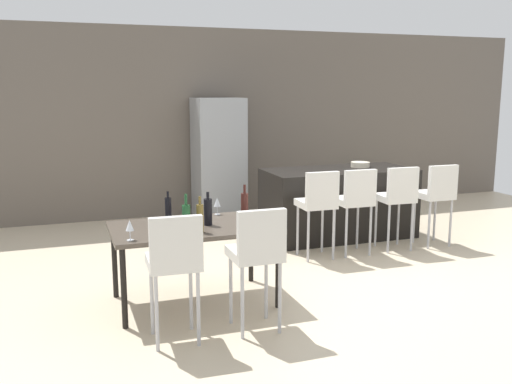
{
  "coord_description": "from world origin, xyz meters",
  "views": [
    {
      "loc": [
        -2.99,
        -5.54,
        1.99
      ],
      "look_at": [
        -0.94,
        0.25,
        0.85
      ],
      "focal_mm": 39.55,
      "sensor_mm": 36.0,
      "label": 1
    }
  ],
  "objects_px": {
    "bar_chair_far": "(437,192)",
    "fruit_bowl": "(360,165)",
    "wine_bottle_left": "(208,211)",
    "wine_bottle_right": "(186,219)",
    "wine_bottle_inner": "(245,204)",
    "bar_chair_right": "(398,195)",
    "potted_plant": "(367,187)",
    "dining_table": "(194,232)",
    "dining_chair_far": "(257,250)",
    "kitchen_island": "(338,203)",
    "bar_chair_left": "(318,201)",
    "wine_bottle_corner": "(168,210)",
    "wine_glass_far": "(217,202)",
    "wine_bottle_middle": "(200,218)",
    "bar_chair_middle": "(355,198)",
    "wine_glass_near": "(130,226)",
    "refrigerator": "(218,159)",
    "dining_chair_near": "(174,258)"
  },
  "relations": [
    {
      "from": "bar_chair_far",
      "to": "fruit_bowl",
      "type": "relative_size",
      "value": 4.09
    },
    {
      "from": "wine_bottle_left",
      "to": "fruit_bowl",
      "type": "height_order",
      "value": "wine_bottle_left"
    },
    {
      "from": "wine_bottle_left",
      "to": "wine_bottle_right",
      "type": "relative_size",
      "value": 0.88
    },
    {
      "from": "wine_bottle_right",
      "to": "wine_bottle_inner",
      "type": "height_order",
      "value": "wine_bottle_right"
    },
    {
      "from": "bar_chair_right",
      "to": "wine_bottle_inner",
      "type": "distance_m",
      "value": 2.31
    },
    {
      "from": "potted_plant",
      "to": "wine_bottle_right",
      "type": "bearing_deg",
      "value": -137.52
    },
    {
      "from": "dining_table",
      "to": "dining_chair_far",
      "type": "bearing_deg",
      "value": -67.25
    },
    {
      "from": "kitchen_island",
      "to": "bar_chair_left",
      "type": "relative_size",
      "value": 1.89
    },
    {
      "from": "bar_chair_right",
      "to": "dining_chair_far",
      "type": "xyz_separation_m",
      "value": [
        -2.42,
        -1.67,
        0.0
      ]
    },
    {
      "from": "dining_table",
      "to": "wine_bottle_corner",
      "type": "xyz_separation_m",
      "value": [
        -0.19,
        0.2,
        0.19
      ]
    },
    {
      "from": "dining_chair_far",
      "to": "bar_chair_left",
      "type": "bearing_deg",
      "value": 51.12
    },
    {
      "from": "bar_chair_left",
      "to": "wine_glass_far",
      "type": "xyz_separation_m",
      "value": [
        -1.35,
        -0.5,
        0.17
      ]
    },
    {
      "from": "wine_bottle_corner",
      "to": "wine_bottle_left",
      "type": "height_order",
      "value": "wine_bottle_left"
    },
    {
      "from": "potted_plant",
      "to": "wine_bottle_middle",
      "type": "bearing_deg",
      "value": -136.69
    },
    {
      "from": "wine_bottle_left",
      "to": "wine_bottle_middle",
      "type": "xyz_separation_m",
      "value": [
        -0.13,
        -0.23,
        0.0
      ]
    },
    {
      "from": "dining_chair_far",
      "to": "potted_plant",
      "type": "distance_m",
      "value": 5.4
    },
    {
      "from": "kitchen_island",
      "to": "bar_chair_right",
      "type": "xyz_separation_m",
      "value": [
        0.37,
        -0.84,
        0.24
      ]
    },
    {
      "from": "bar_chair_middle",
      "to": "wine_glass_near",
      "type": "relative_size",
      "value": 6.03
    },
    {
      "from": "wine_glass_near",
      "to": "refrigerator",
      "type": "distance_m",
      "value": 4.08
    },
    {
      "from": "dining_chair_far",
      "to": "fruit_bowl",
      "type": "relative_size",
      "value": 4.09
    },
    {
      "from": "kitchen_island",
      "to": "bar_chair_far",
      "type": "height_order",
      "value": "bar_chair_far"
    },
    {
      "from": "kitchen_island",
      "to": "bar_chair_right",
      "type": "height_order",
      "value": "bar_chair_right"
    },
    {
      "from": "wine_bottle_middle",
      "to": "potted_plant",
      "type": "bearing_deg",
      "value": 43.31
    },
    {
      "from": "wine_glass_near",
      "to": "fruit_bowl",
      "type": "relative_size",
      "value": 0.68
    },
    {
      "from": "wine_bottle_middle",
      "to": "wine_bottle_right",
      "type": "relative_size",
      "value": 0.91
    },
    {
      "from": "dining_chair_near",
      "to": "dining_table",
      "type": "bearing_deg",
      "value": 67.07
    },
    {
      "from": "wine_glass_far",
      "to": "dining_chair_near",
      "type": "bearing_deg",
      "value": -119.72
    },
    {
      "from": "dining_table",
      "to": "wine_glass_far",
      "type": "xyz_separation_m",
      "value": [
        0.33,
        0.37,
        0.19
      ]
    },
    {
      "from": "refrigerator",
      "to": "potted_plant",
      "type": "height_order",
      "value": "refrigerator"
    },
    {
      "from": "bar_chair_right",
      "to": "dining_chair_near",
      "type": "relative_size",
      "value": 1.0
    },
    {
      "from": "kitchen_island",
      "to": "refrigerator",
      "type": "xyz_separation_m",
      "value": [
        -1.21,
        1.63,
        0.46
      ]
    },
    {
      "from": "bar_chair_far",
      "to": "potted_plant",
      "type": "bearing_deg",
      "value": 79.26
    },
    {
      "from": "dining_chair_near",
      "to": "dining_chair_far",
      "type": "bearing_deg",
      "value": -0.01
    },
    {
      "from": "wine_bottle_inner",
      "to": "refrigerator",
      "type": "relative_size",
      "value": 0.17
    },
    {
      "from": "kitchen_island",
      "to": "dining_table",
      "type": "distance_m",
      "value": 2.94
    },
    {
      "from": "wine_glass_near",
      "to": "refrigerator",
      "type": "height_order",
      "value": "refrigerator"
    },
    {
      "from": "wine_glass_far",
      "to": "fruit_bowl",
      "type": "relative_size",
      "value": 0.68
    },
    {
      "from": "dining_chair_far",
      "to": "fruit_bowl",
      "type": "height_order",
      "value": "dining_chair_far"
    },
    {
      "from": "dining_table",
      "to": "fruit_bowl",
      "type": "relative_size",
      "value": 5.83
    },
    {
      "from": "potted_plant",
      "to": "wine_bottle_corner",
      "type": "bearing_deg",
      "value": -141.9
    },
    {
      "from": "bar_chair_far",
      "to": "wine_bottle_left",
      "type": "distance_m",
      "value": 3.32
    },
    {
      "from": "dining_chair_near",
      "to": "fruit_bowl",
      "type": "height_order",
      "value": "dining_chair_near"
    },
    {
      "from": "bar_chair_far",
      "to": "potted_plant",
      "type": "height_order",
      "value": "bar_chair_far"
    },
    {
      "from": "dining_chair_near",
      "to": "dining_chair_far",
      "type": "relative_size",
      "value": 1.0
    },
    {
      "from": "dining_chair_far",
      "to": "fruit_bowl",
      "type": "distance_m",
      "value": 3.56
    },
    {
      "from": "bar_chair_middle",
      "to": "wine_bottle_left",
      "type": "xyz_separation_m",
      "value": [
        -2.04,
        -0.89,
        0.17
      ]
    },
    {
      "from": "dining_chair_far",
      "to": "wine_bottle_corner",
      "type": "bearing_deg",
      "value": 117.9
    },
    {
      "from": "refrigerator",
      "to": "potted_plant",
      "type": "xyz_separation_m",
      "value": [
        2.62,
        -0.01,
        -0.59
      ]
    },
    {
      "from": "fruit_bowl",
      "to": "dining_table",
      "type": "bearing_deg",
      "value": -146.99
    },
    {
      "from": "bar_chair_left",
      "to": "wine_bottle_right",
      "type": "xyz_separation_m",
      "value": [
        -1.8,
        -1.13,
        0.18
      ]
    }
  ]
}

